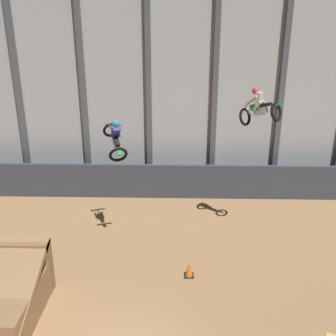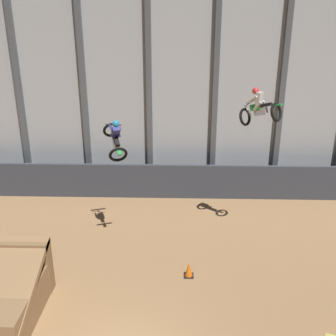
% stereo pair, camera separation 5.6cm
% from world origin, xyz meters
% --- Properties ---
extents(arena_back_wall, '(32.00, 0.40, 11.75)m').
position_xyz_m(arena_back_wall, '(0.00, 12.22, 5.88)').
color(arena_back_wall, '#ADB2B7').
rests_on(arena_back_wall, ground_plane).
extents(lower_barrier, '(31.36, 0.20, 1.84)m').
position_xyz_m(lower_barrier, '(0.00, 10.94, 0.92)').
color(lower_barrier, '#383D47').
rests_on(lower_barrier, ground_plane).
extents(rider_bike_left_air, '(1.24, 1.88, 1.69)m').
position_xyz_m(rider_bike_left_air, '(-0.93, 6.54, 4.56)').
color(rider_bike_left_air, black).
extents(rider_bike_right_air, '(1.72, 1.64, 1.62)m').
position_xyz_m(rider_bike_right_air, '(4.67, 7.09, 5.63)').
color(rider_bike_right_air, black).
extents(traffic_cone_near_ramp, '(0.36, 0.36, 0.58)m').
position_xyz_m(traffic_cone_near_ramp, '(1.96, 4.08, 0.28)').
color(traffic_cone_near_ramp, black).
rests_on(traffic_cone_near_ramp, ground_plane).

